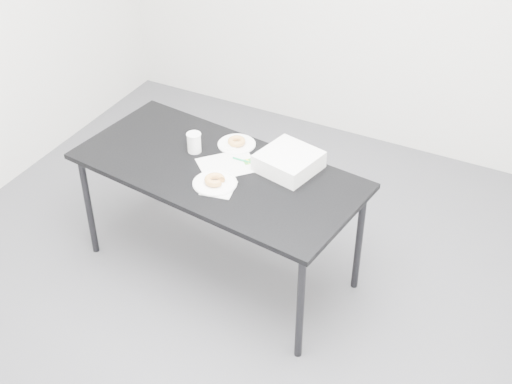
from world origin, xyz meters
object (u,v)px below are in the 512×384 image
at_px(pen, 244,161).
at_px(coffee_cup, 194,142).
at_px(donut_near, 215,180).
at_px(bakery_box, 289,161).
at_px(scorecard, 227,165).
at_px(table, 218,177).
at_px(plate_near, 215,183).
at_px(donut_far, 237,141).
at_px(plate_far, 237,144).

distance_m(pen, coffee_cup, 0.32).
relative_size(donut_near, bakery_box, 0.38).
relative_size(scorecard, coffee_cup, 2.60).
bearing_deg(table, plate_near, -58.63).
bearing_deg(plate_near, table, 114.19).
xyz_separation_m(scorecard, coffee_cup, (-0.24, 0.04, 0.06)).
bearing_deg(pen, donut_far, 130.91).
relative_size(pen, bakery_box, 0.48).
bearing_deg(bakery_box, coffee_cup, -158.40).
bearing_deg(plate_far, donut_far, 0.00).
relative_size(donut_near, coffee_cup, 0.95).
height_order(table, bakery_box, bakery_box).
height_order(donut_far, coffee_cup, coffee_cup).
xyz_separation_m(plate_near, coffee_cup, (-0.27, 0.23, 0.05)).
bearing_deg(donut_far, plate_near, -78.27).
height_order(donut_near, donut_far, donut_near).
distance_m(table, coffee_cup, 0.26).
xyz_separation_m(table, donut_near, (0.06, -0.14, 0.09)).
bearing_deg(donut_far, scorecard, -75.31).
xyz_separation_m(scorecard, donut_near, (0.03, -0.19, 0.03)).
xyz_separation_m(pen, plate_near, (-0.04, -0.26, -0.00)).
bearing_deg(scorecard, plate_far, 146.72).
distance_m(donut_far, coffee_cup, 0.26).
bearing_deg(plate_far, table, -85.10).
xyz_separation_m(plate_near, donut_far, (-0.08, 0.40, 0.02)).
distance_m(pen, donut_near, 0.27).
relative_size(plate_near, donut_near, 2.13).
xyz_separation_m(scorecard, pen, (0.07, 0.07, 0.01)).
height_order(scorecard, pen, pen).
xyz_separation_m(donut_near, coffee_cup, (-0.27, 0.23, 0.03)).
relative_size(scorecard, donut_near, 2.73).
distance_m(plate_near, coffee_cup, 0.36).
bearing_deg(table, coffee_cup, 162.68).
relative_size(table, plate_far, 7.70).
bearing_deg(plate_far, coffee_cup, -136.61).
bearing_deg(scorecard, table, -77.55).
height_order(table, donut_far, donut_far).
xyz_separation_m(pen, plate_far, (-0.12, 0.14, -0.00)).
distance_m(scorecard, plate_near, 0.19).
bearing_deg(plate_near, donut_near, 0.00).
height_order(donut_near, coffee_cup, coffee_cup).
bearing_deg(bakery_box, table, -140.17).
bearing_deg(table, scorecard, 67.59).
bearing_deg(coffee_cup, plate_far, 43.39).
distance_m(plate_far, bakery_box, 0.39).
distance_m(pen, plate_far, 0.19).
relative_size(plate_near, donut_far, 2.31).
relative_size(pen, donut_near, 1.27).
height_order(scorecard, coffee_cup, coffee_cup).
bearing_deg(plate_far, bakery_box, -12.90).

